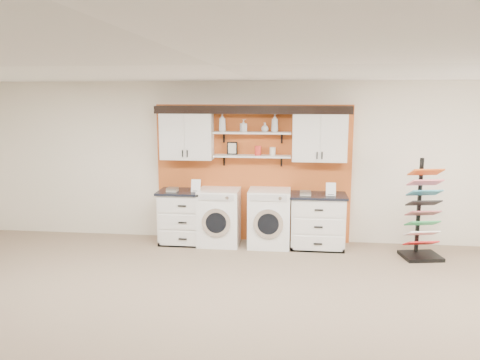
# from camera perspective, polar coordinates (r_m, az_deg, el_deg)

# --- Properties ---
(floor) EXTENTS (10.00, 10.00, 0.00)m
(floor) POSITION_cam_1_polar(r_m,az_deg,el_deg) (4.88, -2.90, -21.09)
(floor) COLOR #7F6755
(floor) RESTS_ON ground
(ceiling) EXTENTS (10.00, 10.00, 0.00)m
(ceiling) POSITION_cam_1_polar(r_m,az_deg,el_deg) (4.19, -3.24, 13.83)
(ceiling) COLOR white
(ceiling) RESTS_ON wall_back
(wall_back) EXTENTS (10.00, 0.00, 10.00)m
(wall_back) POSITION_cam_1_polar(r_m,az_deg,el_deg) (8.23, 1.60, 2.21)
(wall_back) COLOR #EFE4CE
(wall_back) RESTS_ON floor
(accent_panel) EXTENTS (3.40, 0.07, 2.40)m
(accent_panel) POSITION_cam_1_polar(r_m,az_deg,el_deg) (8.22, 1.58, 0.79)
(accent_panel) COLOR #BC5420
(accent_panel) RESTS_ON wall_back
(upper_cabinet_left) EXTENTS (0.90, 0.35, 0.84)m
(upper_cabinet_left) POSITION_cam_1_polar(r_m,az_deg,el_deg) (8.15, -6.49, 5.47)
(upper_cabinet_left) COLOR white
(upper_cabinet_left) RESTS_ON wall_back
(upper_cabinet_right) EXTENTS (0.90, 0.35, 0.84)m
(upper_cabinet_right) POSITION_cam_1_polar(r_m,az_deg,el_deg) (7.95, 9.67, 5.27)
(upper_cabinet_right) COLOR white
(upper_cabinet_right) RESTS_ON wall_back
(shelf_lower) EXTENTS (1.32, 0.28, 0.03)m
(shelf_lower) POSITION_cam_1_polar(r_m,az_deg,el_deg) (8.01, 1.48, 2.93)
(shelf_lower) COLOR white
(shelf_lower) RESTS_ON wall_back
(shelf_upper) EXTENTS (1.32, 0.28, 0.03)m
(shelf_upper) POSITION_cam_1_polar(r_m,az_deg,el_deg) (7.97, 1.50, 5.79)
(shelf_upper) COLOR white
(shelf_upper) RESTS_ON wall_back
(crown_molding) EXTENTS (3.30, 0.41, 0.13)m
(crown_molding) POSITION_cam_1_polar(r_m,az_deg,el_deg) (7.96, 1.52, 8.65)
(crown_molding) COLOR black
(crown_molding) RESTS_ON wall_back
(picture_frame) EXTENTS (0.18, 0.02, 0.22)m
(picture_frame) POSITION_cam_1_polar(r_m,az_deg,el_deg) (8.08, -0.96, 3.89)
(picture_frame) COLOR black
(picture_frame) RESTS_ON shelf_lower
(canister_red) EXTENTS (0.11, 0.11, 0.16)m
(canister_red) POSITION_cam_1_polar(r_m,az_deg,el_deg) (7.99, 2.20, 3.60)
(canister_red) COLOR red
(canister_red) RESTS_ON shelf_lower
(canister_cream) EXTENTS (0.10, 0.10, 0.14)m
(canister_cream) POSITION_cam_1_polar(r_m,az_deg,el_deg) (7.98, 4.00, 3.50)
(canister_cream) COLOR silver
(canister_cream) RESTS_ON shelf_lower
(base_cabinet_left) EXTENTS (0.95, 0.66, 0.93)m
(base_cabinet_left) POSITION_cam_1_polar(r_m,az_deg,el_deg) (8.23, -6.53, -4.48)
(base_cabinet_left) COLOR white
(base_cabinet_left) RESTS_ON floor
(base_cabinet_right) EXTENTS (0.94, 0.66, 0.92)m
(base_cabinet_right) POSITION_cam_1_polar(r_m,az_deg,el_deg) (8.04, 9.42, -4.94)
(base_cabinet_right) COLOR white
(base_cabinet_right) RESTS_ON floor
(washer) EXTENTS (0.69, 0.71, 0.97)m
(washer) POSITION_cam_1_polar(r_m,az_deg,el_deg) (8.12, -2.53, -4.50)
(washer) COLOR white
(washer) RESTS_ON floor
(dryer) EXTENTS (0.70, 0.71, 0.98)m
(dryer) POSITION_cam_1_polar(r_m,az_deg,el_deg) (8.03, 3.60, -4.62)
(dryer) COLOR white
(dryer) RESTS_ON floor
(sample_rack) EXTENTS (0.65, 0.58, 1.58)m
(sample_rack) POSITION_cam_1_polar(r_m,az_deg,el_deg) (7.96, 21.29, -5.29)
(sample_rack) COLOR black
(sample_rack) RESTS_ON floor
(soap_bottle_a) EXTENTS (0.15, 0.15, 0.31)m
(soap_bottle_a) POSITION_cam_1_polar(r_m,az_deg,el_deg) (8.02, -2.17, 7.03)
(soap_bottle_a) COLOR silver
(soap_bottle_a) RESTS_ON shelf_upper
(soap_bottle_b) EXTENTS (0.13, 0.13, 0.21)m
(soap_bottle_b) POSITION_cam_1_polar(r_m,az_deg,el_deg) (7.98, 0.42, 6.65)
(soap_bottle_b) COLOR silver
(soap_bottle_b) RESTS_ON shelf_upper
(soap_bottle_c) EXTENTS (0.16, 0.16, 0.16)m
(soap_bottle_c) POSITION_cam_1_polar(r_m,az_deg,el_deg) (7.95, 3.05, 6.43)
(soap_bottle_c) COLOR silver
(soap_bottle_c) RESTS_ON shelf_upper
(soap_bottle_d) EXTENTS (0.17, 0.17, 0.31)m
(soap_bottle_d) POSITION_cam_1_polar(r_m,az_deg,el_deg) (7.94, 4.26, 6.96)
(soap_bottle_d) COLOR silver
(soap_bottle_d) RESTS_ON shelf_upper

